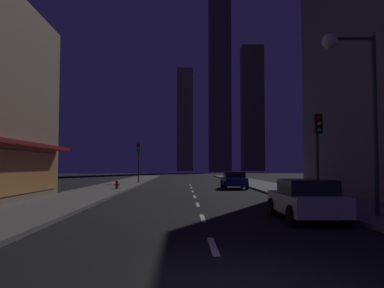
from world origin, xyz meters
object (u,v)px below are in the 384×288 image
Objects in this scene: car_parked_near at (306,200)px; traffic_light_far_left at (138,154)px; car_parked_far at (234,180)px; street_lamp_right at (352,79)px; traffic_light_near_right at (318,138)px; fire_hydrant_far_left at (117,185)px.

traffic_light_far_left reaches higher than car_parked_near.
street_lamp_right reaches higher than car_parked_far.
traffic_light_far_left is (-9.10, 29.13, 2.45)m from car_parked_near.
traffic_light_near_right and traffic_light_far_left have the same top height.
car_parked_near is 1.01× the size of traffic_light_near_right.
traffic_light_near_right is at bearing 65.98° from car_parked_near.
car_parked_near is 4.68m from street_lamp_right.
traffic_light_near_right is at bearing -83.20° from car_parked_far.
traffic_light_near_right reaches higher than car_parked_near.
car_parked_far reaches higher than fire_hydrant_far_left.
traffic_light_far_left is (-9.10, 8.93, 2.45)m from car_parked_far.
car_parked_near is 1.00× the size of car_parked_far.
car_parked_near reaches higher than fire_hydrant_far_left.
traffic_light_near_right is 4.52m from street_lamp_right.
traffic_light_near_right is (11.40, -13.39, 2.74)m from fire_hydrant_far_left.
car_parked_far is 6.48× the size of fire_hydrant_far_left.
traffic_light_near_right is 1.00× the size of traffic_light_far_left.
car_parked_far is at bearing 14.99° from fire_hydrant_far_left.
car_parked_near is at bearing -72.65° from traffic_light_far_left.
street_lamp_right is at bearing -91.67° from traffic_light_near_right.
fire_hydrant_far_left is 0.10× the size of street_lamp_right.
street_lamp_right is (10.88, -28.98, 1.87)m from traffic_light_far_left.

